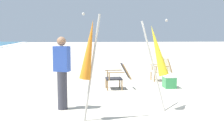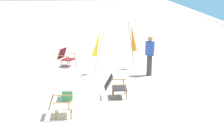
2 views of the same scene
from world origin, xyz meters
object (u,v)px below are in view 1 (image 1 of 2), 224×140
Objects in this scene: beach_chair_front_right at (119,75)px; person_near_chairs at (62,72)px; umbrella_furled_yellow at (157,51)px; umbrella_furled_orange at (89,51)px; beach_chair_back_left at (163,69)px; cooler_box at (169,81)px.

beach_chair_front_right is 0.48× the size of person_near_chairs.
umbrella_furled_yellow is 0.96× the size of umbrella_furled_orange.
umbrella_furled_yellow reaches higher than beach_chair_back_left.
person_near_chairs is (-2.34, 1.54, 0.42)m from beach_chair_front_right.
umbrella_furled_yellow is 4.11× the size of cooler_box.
beach_chair_front_right is 0.96× the size of beach_chair_back_left.
umbrella_furled_yellow is at bearing -166.93° from beach_chair_front_right.
person_near_chairs is at bearing 127.79° from cooler_box.
beach_chair_back_left is at bearing -40.71° from person_near_chairs.
beach_chair_back_left is 1.67× the size of cooler_box.
beach_chair_front_right is 0.37× the size of umbrella_furled_orange.
umbrella_furled_yellow is at bearing -93.80° from person_near_chairs.
beach_chair_back_left is 0.41× the size of umbrella_furled_yellow.
person_near_chairs is at bearing 86.20° from umbrella_furled_yellow.
beach_chair_front_right is at bearing 13.07° from umbrella_furled_yellow.
umbrella_furled_yellow reaches higher than beach_chair_front_right.
beach_chair_front_right reaches higher than cooler_box.
umbrella_furled_yellow is at bearing -62.41° from umbrella_furled_orange.
cooler_box is (-1.35, 0.13, -0.23)m from beach_chair_back_left.
beach_chair_back_left is 0.50× the size of person_near_chairs.
umbrella_furled_yellow is 1.24× the size of person_near_chairs.
person_near_chairs reaches higher than beach_chair_back_left.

